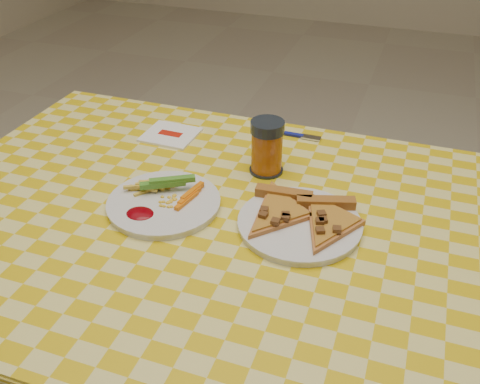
{
  "coord_description": "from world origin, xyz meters",
  "views": [
    {
      "loc": [
        0.3,
        -0.78,
        1.38
      ],
      "look_at": [
        0.0,
        0.07,
        0.78
      ],
      "focal_mm": 40.0,
      "sensor_mm": 36.0,
      "label": 1
    }
  ],
  "objects_px": {
    "plate_left": "(164,204)",
    "drink_glass": "(267,147)",
    "plate_right": "(299,225)",
    "table": "(227,248)"
  },
  "relations": [
    {
      "from": "plate_left",
      "to": "drink_glass",
      "type": "xyz_separation_m",
      "value": [
        0.15,
        0.2,
        0.05
      ]
    },
    {
      "from": "table",
      "to": "plate_left",
      "type": "bearing_deg",
      "value": -178.91
    },
    {
      "from": "table",
      "to": "drink_glass",
      "type": "xyz_separation_m",
      "value": [
        0.02,
        0.2,
        0.13
      ]
    },
    {
      "from": "plate_right",
      "to": "table",
      "type": "bearing_deg",
      "value": -171.62
    },
    {
      "from": "plate_right",
      "to": "drink_glass",
      "type": "relative_size",
      "value": 1.91
    },
    {
      "from": "plate_left",
      "to": "drink_glass",
      "type": "relative_size",
      "value": 1.84
    },
    {
      "from": "plate_left",
      "to": "plate_right",
      "type": "height_order",
      "value": "same"
    },
    {
      "from": "table",
      "to": "plate_right",
      "type": "height_order",
      "value": "plate_right"
    },
    {
      "from": "table",
      "to": "plate_left",
      "type": "height_order",
      "value": "plate_left"
    },
    {
      "from": "plate_right",
      "to": "plate_left",
      "type": "bearing_deg",
      "value": -175.17
    }
  ]
}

